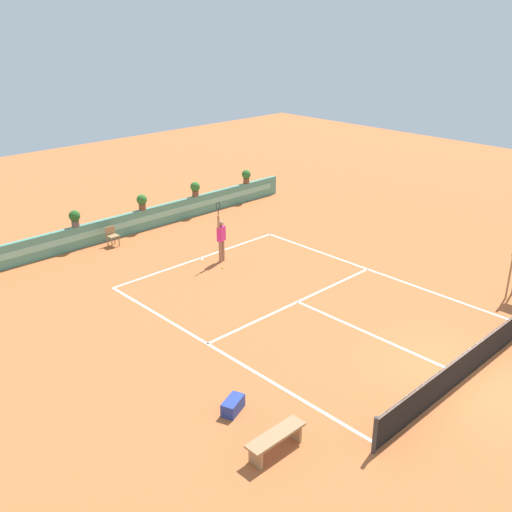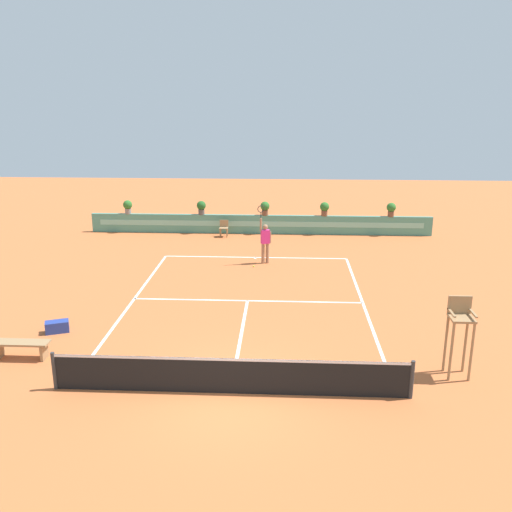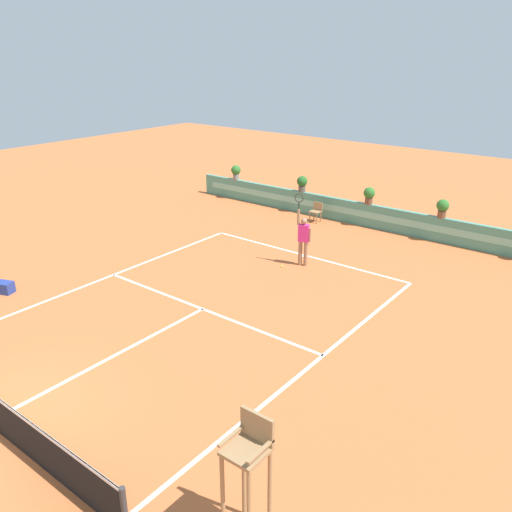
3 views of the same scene
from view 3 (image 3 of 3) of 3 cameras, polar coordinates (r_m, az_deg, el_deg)
ground_plane at (r=15.38m, az=-6.83°, el=-6.26°), size 60.00×60.00×0.00m
court_lines at (r=15.84m, az=-5.01°, el=-5.30°), size 8.32×11.94×0.01m
back_wall_barrier at (r=23.16m, az=11.37°, el=4.46°), size 18.00×0.21×1.00m
umpire_chair at (r=8.47m, az=-0.79°, el=-21.56°), size 0.60×0.60×2.14m
ball_kid_chair at (r=23.39m, az=6.54°, el=4.86°), size 0.44×0.44×0.85m
gear_bag at (r=18.32m, az=-25.76°, el=-3.05°), size 0.78×0.59×0.36m
tennis_player at (r=18.32m, az=5.14°, el=2.05°), size 0.59×0.33×2.58m
tennis_ball_near_baseline at (r=18.46m, az=2.81°, el=-1.10°), size 0.07×0.07×0.07m
potted_plant_left at (r=24.39m, az=5.01°, el=7.89°), size 0.48×0.48×0.72m
potted_plant_right at (r=21.70m, az=19.53°, el=5.00°), size 0.48×0.48×0.72m
potted_plant_far_left at (r=26.67m, az=-2.18°, el=9.13°), size 0.48×0.48×0.72m
potted_plant_centre at (r=22.80m, az=12.14°, el=6.52°), size 0.48×0.48×0.72m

